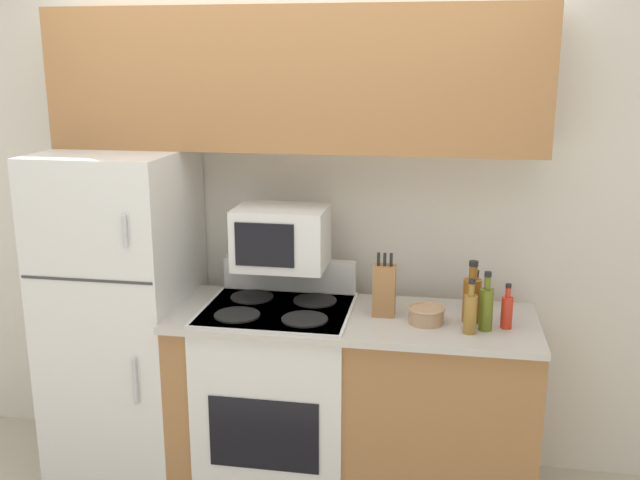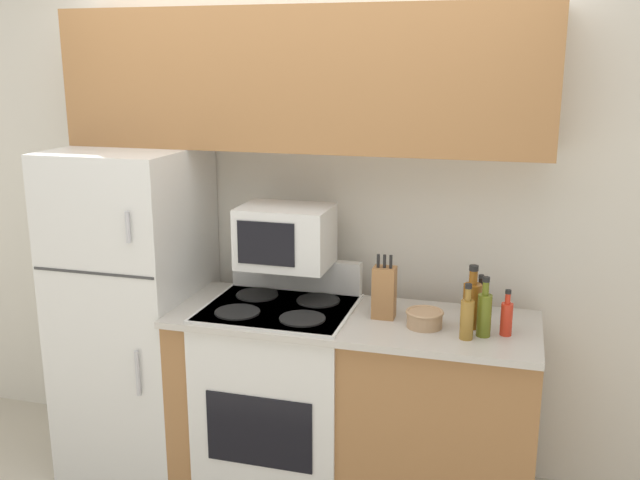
{
  "view_description": "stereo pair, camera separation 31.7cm",
  "coord_description": "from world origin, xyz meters",
  "px_view_note": "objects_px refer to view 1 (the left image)",
  "views": [
    {
      "loc": [
        0.7,
        -2.77,
        2.06
      ],
      "look_at": [
        0.17,
        0.26,
        1.28
      ],
      "focal_mm": 40.0,
      "sensor_mm": 36.0,
      "label": 1
    },
    {
      "loc": [
        1.01,
        -2.7,
        2.06
      ],
      "look_at": [
        0.17,
        0.26,
        1.28
      ],
      "focal_mm": 40.0,
      "sensor_mm": 36.0,
      "label": 2
    }
  ],
  "objects_px": {
    "refrigerator": "(124,317)",
    "bottle_vinegar": "(470,312)",
    "bottle_soy_sauce": "(475,292)",
    "bottle_hot_sauce": "(507,311)",
    "bottle_whiskey": "(472,298)",
    "bottle_olive_oil": "(486,307)",
    "bowl": "(426,314)",
    "stove": "(279,397)",
    "knife_block": "(384,290)",
    "microwave": "(281,237)"
  },
  "relations": [
    {
      "from": "refrigerator",
      "to": "bottle_vinegar",
      "type": "height_order",
      "value": "refrigerator"
    },
    {
      "from": "refrigerator",
      "to": "bottle_soy_sauce",
      "type": "xyz_separation_m",
      "value": [
        1.7,
        0.14,
        0.18
      ]
    },
    {
      "from": "refrigerator",
      "to": "bottle_hot_sauce",
      "type": "height_order",
      "value": "refrigerator"
    },
    {
      "from": "bottle_hot_sauce",
      "to": "bottle_soy_sauce",
      "type": "distance_m",
      "value": 0.28
    },
    {
      "from": "bottle_whiskey",
      "to": "bottle_olive_oil",
      "type": "xyz_separation_m",
      "value": [
        0.06,
        -0.09,
        -0.01
      ]
    },
    {
      "from": "bowl",
      "to": "bottle_whiskey",
      "type": "distance_m",
      "value": 0.21
    },
    {
      "from": "stove",
      "to": "bottle_hot_sauce",
      "type": "distance_m",
      "value": 1.16
    },
    {
      "from": "refrigerator",
      "to": "stove",
      "type": "relative_size",
      "value": 1.5
    },
    {
      "from": "bottle_hot_sauce",
      "to": "bottle_olive_oil",
      "type": "height_order",
      "value": "bottle_olive_oil"
    },
    {
      "from": "refrigerator",
      "to": "stove",
      "type": "bearing_deg",
      "value": -4.54
    },
    {
      "from": "knife_block",
      "to": "bottle_olive_oil",
      "type": "xyz_separation_m",
      "value": [
        0.45,
        -0.11,
        -0.02
      ]
    },
    {
      "from": "microwave",
      "to": "knife_block",
      "type": "relative_size",
      "value": 1.44
    },
    {
      "from": "bottle_olive_oil",
      "to": "bottle_hot_sauce",
      "type": "bearing_deg",
      "value": 22.2
    },
    {
      "from": "bottle_olive_oil",
      "to": "bottle_soy_sauce",
      "type": "bearing_deg",
      "value": 96.42
    },
    {
      "from": "stove",
      "to": "bottle_hot_sauce",
      "type": "relative_size",
      "value": 5.51
    },
    {
      "from": "microwave",
      "to": "bottle_olive_oil",
      "type": "height_order",
      "value": "microwave"
    },
    {
      "from": "bottle_vinegar",
      "to": "bottle_soy_sauce",
      "type": "xyz_separation_m",
      "value": [
        0.03,
        0.34,
        -0.02
      ]
    },
    {
      "from": "bottle_olive_oil",
      "to": "bottle_vinegar",
      "type": "bearing_deg",
      "value": -142.24
    },
    {
      "from": "microwave",
      "to": "bottle_hot_sauce",
      "type": "distance_m",
      "value": 1.08
    },
    {
      "from": "stove",
      "to": "microwave",
      "type": "distance_m",
      "value": 0.77
    },
    {
      "from": "bottle_vinegar",
      "to": "bottle_whiskey",
      "type": "relative_size",
      "value": 0.86
    },
    {
      "from": "microwave",
      "to": "bottle_soy_sauce",
      "type": "relative_size",
      "value": 2.38
    },
    {
      "from": "microwave",
      "to": "knife_block",
      "type": "bearing_deg",
      "value": -12.16
    },
    {
      "from": "microwave",
      "to": "bottle_whiskey",
      "type": "xyz_separation_m",
      "value": [
        0.89,
        -0.12,
        -0.21
      ]
    },
    {
      "from": "refrigerator",
      "to": "stove",
      "type": "distance_m",
      "value": 0.87
    },
    {
      "from": "microwave",
      "to": "bowl",
      "type": "height_order",
      "value": "microwave"
    },
    {
      "from": "bottle_soy_sauce",
      "to": "microwave",
      "type": "bearing_deg",
      "value": -175.05
    },
    {
      "from": "bottle_olive_oil",
      "to": "knife_block",
      "type": "bearing_deg",
      "value": 166.66
    },
    {
      "from": "refrigerator",
      "to": "bottle_hot_sauce",
      "type": "relative_size",
      "value": 8.24
    },
    {
      "from": "knife_block",
      "to": "bottle_whiskey",
      "type": "height_order",
      "value": "knife_block"
    },
    {
      "from": "refrigerator",
      "to": "bottle_hot_sauce",
      "type": "distance_m",
      "value": 1.84
    },
    {
      "from": "stove",
      "to": "bottle_soy_sauce",
      "type": "relative_size",
      "value": 6.12
    },
    {
      "from": "stove",
      "to": "knife_block",
      "type": "relative_size",
      "value": 3.72
    },
    {
      "from": "stove",
      "to": "bottle_olive_oil",
      "type": "relative_size",
      "value": 4.24
    },
    {
      "from": "refrigerator",
      "to": "stove",
      "type": "xyz_separation_m",
      "value": [
        0.8,
        -0.06,
        -0.34
      ]
    },
    {
      "from": "bottle_vinegar",
      "to": "bottle_olive_oil",
      "type": "distance_m",
      "value": 0.09
    },
    {
      "from": "bowl",
      "to": "bottle_vinegar",
      "type": "height_order",
      "value": "bottle_vinegar"
    },
    {
      "from": "bottle_soy_sauce",
      "to": "bottle_hot_sauce",
      "type": "bearing_deg",
      "value": -64.13
    },
    {
      "from": "bowl",
      "to": "stove",
      "type": "bearing_deg",
      "value": 175.88
    },
    {
      "from": "microwave",
      "to": "bottle_soy_sauce",
      "type": "distance_m",
      "value": 0.95
    },
    {
      "from": "microwave",
      "to": "knife_block",
      "type": "distance_m",
      "value": 0.55
    },
    {
      "from": "refrigerator",
      "to": "bowl",
      "type": "distance_m",
      "value": 1.49
    },
    {
      "from": "bowl",
      "to": "bottle_olive_oil",
      "type": "xyz_separation_m",
      "value": [
        0.25,
        -0.04,
        0.06
      ]
    },
    {
      "from": "refrigerator",
      "to": "bottle_olive_oil",
      "type": "relative_size",
      "value": 6.34
    },
    {
      "from": "knife_block",
      "to": "bottle_soy_sauce",
      "type": "height_order",
      "value": "knife_block"
    },
    {
      "from": "microwave",
      "to": "bottle_whiskey",
      "type": "relative_size",
      "value": 1.53
    },
    {
      "from": "stove",
      "to": "microwave",
      "type": "height_order",
      "value": "microwave"
    },
    {
      "from": "bottle_soy_sauce",
      "to": "bottle_olive_oil",
      "type": "bearing_deg",
      "value": -83.58
    },
    {
      "from": "bottle_vinegar",
      "to": "bottle_hot_sauce",
      "type": "relative_size",
      "value": 1.2
    },
    {
      "from": "refrigerator",
      "to": "bottle_whiskey",
      "type": "height_order",
      "value": "refrigerator"
    }
  ]
}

